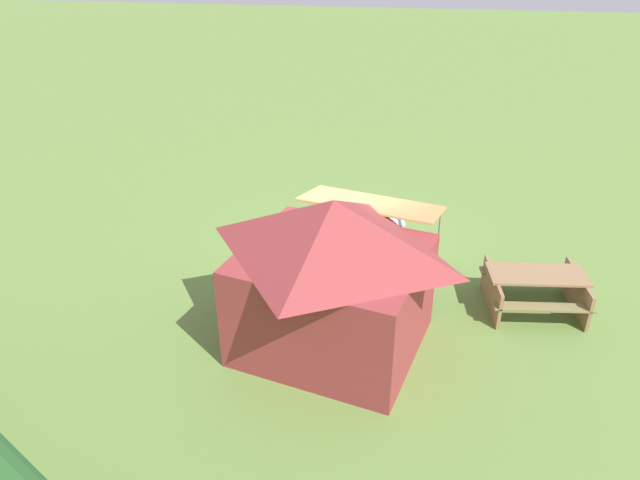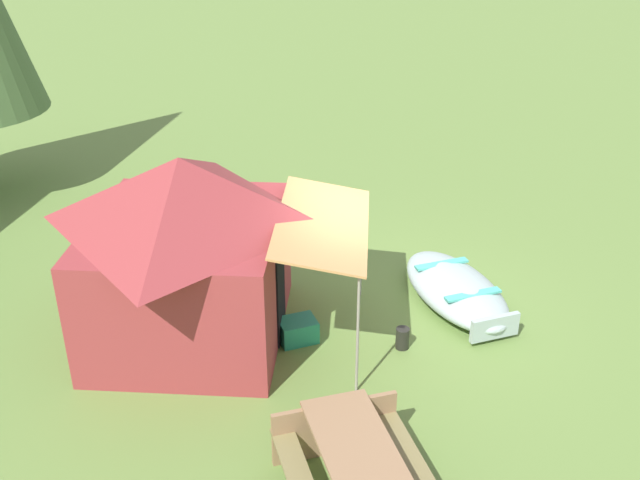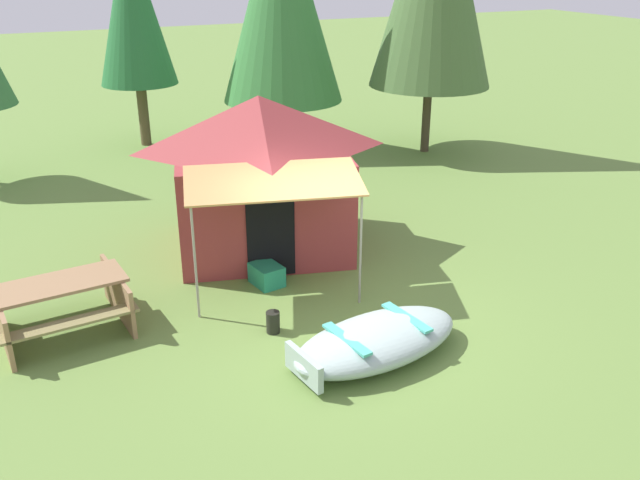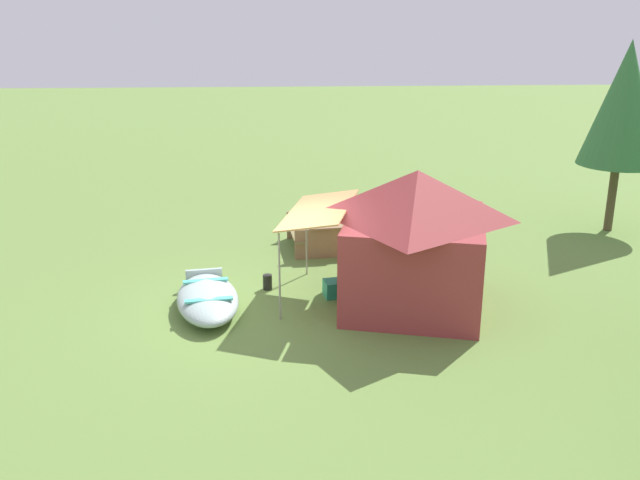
# 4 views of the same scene
# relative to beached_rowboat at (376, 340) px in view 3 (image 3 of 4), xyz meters

# --- Properties ---
(ground_plane) EXTENTS (80.00, 80.00, 0.00)m
(ground_plane) POSITION_rel_beached_rowboat_xyz_m (0.10, 1.14, -0.24)
(ground_plane) COLOR olive
(beached_rowboat) EXTENTS (2.59, 1.53, 0.46)m
(beached_rowboat) POSITION_rel_beached_rowboat_xyz_m (0.00, 0.00, 0.00)
(beached_rowboat) COLOR #A1B8B2
(beached_rowboat) RESTS_ON ground_plane
(canvas_cabin_tent) EXTENTS (3.64, 4.39, 2.67)m
(canvas_cabin_tent) POSITION_rel_beached_rowboat_xyz_m (-0.08, 3.96, 1.15)
(canvas_cabin_tent) COLOR #973436
(canvas_cabin_tent) RESTS_ON ground_plane
(picnic_table) EXTENTS (1.88, 1.63, 0.75)m
(picnic_table) POSITION_rel_beached_rowboat_xyz_m (-3.59, 2.37, 0.22)
(picnic_table) COLOR #926F4C
(picnic_table) RESTS_ON ground_plane
(cooler_box) EXTENTS (0.48, 0.58, 0.33)m
(cooler_box) POSITION_rel_beached_rowboat_xyz_m (-0.55, 2.53, -0.07)
(cooler_box) COLOR #238A65
(cooler_box) RESTS_ON ground_plane
(fuel_can) EXTENTS (0.21, 0.21, 0.31)m
(fuel_can) POSITION_rel_beached_rowboat_xyz_m (-0.99, 1.13, -0.08)
(fuel_can) COLOR black
(fuel_can) RESTS_ON ground_plane
(pine_tree_side) EXTENTS (1.96, 1.96, 5.51)m
(pine_tree_side) POSITION_rel_beached_rowboat_xyz_m (-0.56, 11.69, 3.30)
(pine_tree_side) COLOR brown
(pine_tree_side) RESTS_ON ground_plane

